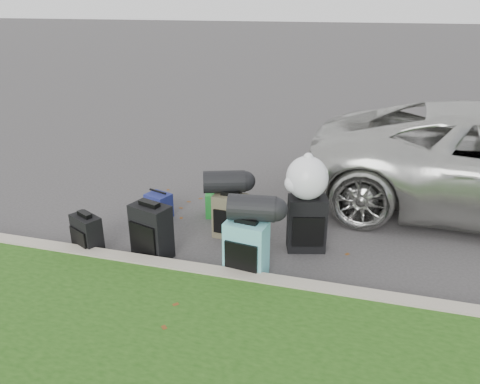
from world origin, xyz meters
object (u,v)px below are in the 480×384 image
(suitcase_olive, at_px, (230,216))
(suitcase_large_black_left, at_px, (152,231))
(suitcase_teal, at_px, (246,249))
(tote_green, at_px, (217,204))
(suitcase_large_black_right, at_px, (307,224))
(suitcase_small_black, at_px, (87,235))
(tote_navy, at_px, (159,206))

(suitcase_olive, bearing_deg, suitcase_large_black_left, -130.85)
(suitcase_olive, height_order, suitcase_teal, suitcase_teal)
(suitcase_large_black_left, distance_m, suitcase_teal, 1.15)
(suitcase_olive, height_order, tote_green, suitcase_olive)
(suitcase_large_black_right, distance_m, tote_green, 1.45)
(suitcase_large_black_left, height_order, suitcase_teal, suitcase_large_black_left)
(suitcase_teal, distance_m, suitcase_large_black_right, 0.92)
(suitcase_small_black, xyz_separation_m, suitcase_olive, (1.49, 0.85, 0.04))
(suitcase_small_black, xyz_separation_m, suitcase_large_black_right, (2.45, 0.78, 0.10))
(suitcase_large_black_right, xyz_separation_m, tote_navy, (-2.07, 0.35, -0.16))
(suitcase_olive, relative_size, tote_green, 1.65)
(suitcase_small_black, bearing_deg, suitcase_large_black_right, 44.25)
(suitcase_small_black, height_order, suitcase_olive, suitcase_olive)
(suitcase_large_black_left, xyz_separation_m, suitcase_large_black_right, (1.69, 0.65, 0.01))
(suitcase_large_black_left, height_order, suitcase_large_black_right, suitcase_large_black_right)
(suitcase_small_black, distance_m, suitcase_large_black_left, 0.78)
(suitcase_large_black_right, bearing_deg, suitcase_olive, 160.58)
(tote_navy, bearing_deg, suitcase_olive, 4.87)
(suitcase_large_black_left, bearing_deg, suitcase_olive, 62.41)
(suitcase_teal, bearing_deg, suitcase_large_black_left, -177.69)
(tote_green, height_order, tote_navy, tote_green)
(suitcase_large_black_left, distance_m, suitcase_large_black_right, 1.81)
(suitcase_olive, xyz_separation_m, tote_green, (-0.35, 0.52, -0.11))
(tote_navy, bearing_deg, suitcase_large_black_left, -50.37)
(suitcase_large_black_left, distance_m, tote_green, 1.31)
(tote_navy, bearing_deg, suitcase_teal, -16.93)
(suitcase_large_black_left, xyz_separation_m, tote_green, (0.37, 1.25, -0.15))
(suitcase_small_black, height_order, tote_navy, suitcase_small_black)
(suitcase_olive, relative_size, suitcase_teal, 0.89)
(suitcase_teal, height_order, suitcase_large_black_right, suitcase_large_black_right)
(suitcase_olive, relative_size, tote_navy, 1.66)
(suitcase_olive, bearing_deg, suitcase_teal, -58.62)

